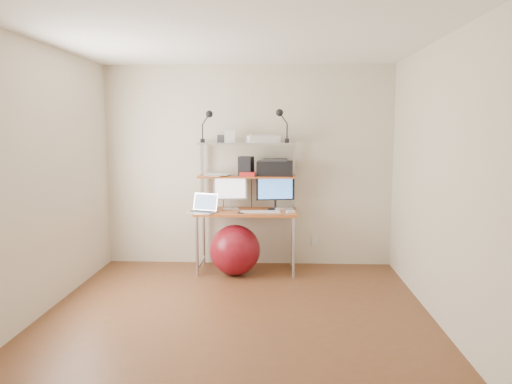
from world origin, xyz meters
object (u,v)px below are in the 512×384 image
(monitor_black, at_px, (275,191))
(laptop, at_px, (204,208))
(printer, at_px, (275,168))
(exercise_ball, at_px, (235,250))
(monitor_silver, at_px, (230,189))

(monitor_black, relative_size, laptop, 1.23)
(printer, xyz_separation_m, exercise_ball, (-0.47, -0.32, -0.95))
(monitor_black, bearing_deg, exercise_ball, -159.37)
(monitor_silver, relative_size, exercise_ball, 0.77)
(monitor_black, xyz_separation_m, exercise_ball, (-0.47, -0.27, -0.67))
(printer, bearing_deg, monitor_black, -80.70)
(monitor_black, xyz_separation_m, laptop, (-0.84, -0.22, -0.19))
(monitor_silver, bearing_deg, exercise_ball, -87.60)
(laptop, distance_m, exercise_ball, 0.61)
(monitor_black, distance_m, exercise_ball, 0.86)
(laptop, height_order, printer, printer)
(monitor_silver, relative_size, monitor_black, 0.98)
(monitor_silver, bearing_deg, printer, -7.96)
(exercise_ball, bearing_deg, monitor_black, 29.37)
(monitor_black, relative_size, printer, 1.05)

